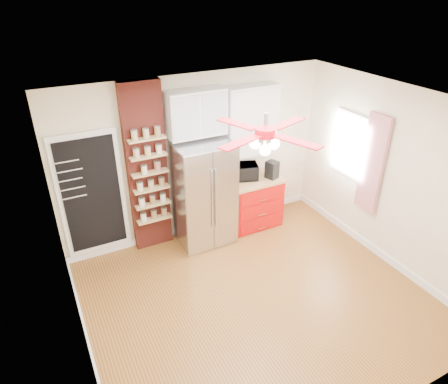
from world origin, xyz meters
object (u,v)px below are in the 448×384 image
coffee_maker (272,170)px  toaster_oven (243,172)px  red_cabinet (253,201)px  ceiling_fan (265,133)px  fridge (203,194)px  canister_left (273,172)px  pantry_jar_oats (144,170)px

coffee_maker → toaster_oven: bearing=137.7°
red_cabinet → toaster_oven: size_ratio=1.98×
ceiling_fan → coffee_maker: bearing=52.6°
fridge → red_cabinet: bearing=3.0°
fridge → canister_left: size_ratio=11.23×
red_cabinet → toaster_oven: (-0.17, 0.09, 0.58)m
toaster_oven → pantry_jar_oats: 1.74m
fridge → toaster_oven: (0.80, 0.14, 0.16)m
fridge → pantry_jar_oats: fridge is taller
ceiling_fan → coffee_maker: (1.21, 1.58, -1.37)m
canister_left → pantry_jar_oats: (-2.20, 0.14, 0.46)m
toaster_oven → canister_left: size_ratio=3.05×
red_cabinet → coffee_maker: bearing=-19.7°
canister_left → toaster_oven: bearing=163.3°
ceiling_fan → toaster_oven: 2.37m
fridge → pantry_jar_oats: bearing=172.2°
canister_left → red_cabinet: bearing=169.5°
fridge → pantry_jar_oats: size_ratio=13.85×
ceiling_fan → toaster_oven: size_ratio=2.94×
canister_left → fridge: bearing=179.4°
coffee_maker → red_cabinet: bearing=141.0°
fridge → coffee_maker: fridge is taller
ceiling_fan → canister_left: bearing=52.0°
ceiling_fan → pantry_jar_oats: ceiling_fan is taller
red_cabinet → coffee_maker: coffee_maker is taller
fridge → canister_left: 1.32m
coffee_maker → fridge: bearing=158.3°
ceiling_fan → pantry_jar_oats: (-0.94, 1.75, -0.99)m
fridge → toaster_oven: size_ratio=3.68×
fridge → canister_left: (1.31, -0.01, 0.10)m
fridge → red_cabinet: fridge is taller
fridge → canister_left: bearing=-0.6°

